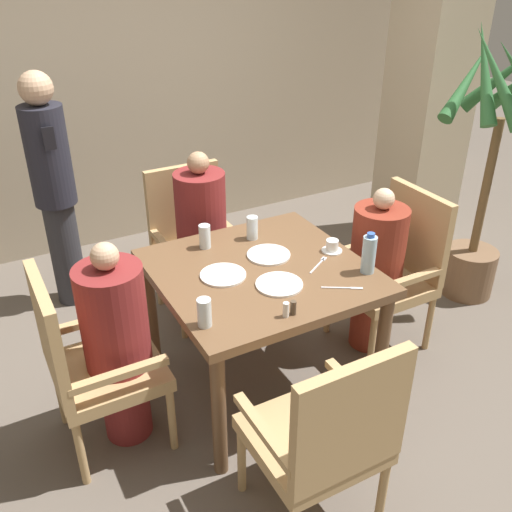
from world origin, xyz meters
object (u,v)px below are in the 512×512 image
at_px(chair_left_side, 88,360).
at_px(glass_tall_far, 252,228).
at_px(glass_tall_mid, 204,313).
at_px(plate_main_right, 269,255).
at_px(plate_main_left, 280,284).
at_px(chair_far_side, 193,238).
at_px(glass_tall_near, 205,236).
at_px(chair_right_side, 395,266).
at_px(potted_palm, 486,184).
at_px(diner_in_left_chair, 117,343).
at_px(chair_near_corner, 326,435).
at_px(diner_in_right_chair, 376,269).
at_px(plate_dessert_center, 223,275).
at_px(teacup_with_saucer, 332,247).
at_px(diner_in_far_chair, 202,237).
at_px(water_bottle, 369,254).
at_px(standing_host, 54,187).

xyz_separation_m(chair_left_side, glass_tall_far, (1.06, 0.33, 0.31)).
bearing_deg(glass_tall_mid, plate_main_right, 36.58).
relative_size(plate_main_left, glass_tall_far, 1.74).
relative_size(chair_far_side, glass_tall_near, 7.28).
bearing_deg(chair_right_side, glass_tall_far, 158.18).
xyz_separation_m(potted_palm, plate_main_left, (-1.80, -0.33, -0.07)).
xyz_separation_m(diner_in_left_chair, chair_near_corner, (0.58, -0.93, -0.05)).
height_order(plate_main_left, glass_tall_far, glass_tall_far).
height_order(chair_far_side, potted_palm, potted_palm).
xyz_separation_m(chair_right_side, potted_palm, (0.86, 0.14, 0.32)).
bearing_deg(diner_in_right_chair, plate_dessert_center, 178.46).
bearing_deg(chair_near_corner, chair_left_side, 127.99).
distance_m(chair_near_corner, plate_main_left, 0.81).
distance_m(potted_palm, plate_main_left, 1.83).
bearing_deg(teacup_with_saucer, plate_main_left, -158.78).
xyz_separation_m(diner_in_far_chair, chair_right_side, (0.94, -0.78, -0.07)).
relative_size(plate_dessert_center, glass_tall_mid, 1.74).
bearing_deg(chair_right_side, diner_in_far_chair, 140.33).
bearing_deg(diner_in_right_chair, chair_near_corner, -137.25).
xyz_separation_m(diner_in_far_chair, plate_dessert_center, (-0.21, -0.75, 0.17)).
bearing_deg(teacup_with_saucer, glass_tall_far, 132.11).
distance_m(plate_main_right, water_bottle, 0.54).
xyz_separation_m(diner_in_left_chair, glass_tall_near, (0.63, 0.36, 0.26)).
height_order(diner_in_right_chair, plate_dessert_center, diner_in_right_chair).
xyz_separation_m(potted_palm, glass_tall_near, (-1.96, 0.21, -0.01)).
distance_m(chair_far_side, potted_palm, 1.99).
relative_size(diner_in_far_chair, diner_in_right_chair, 1.10).
relative_size(diner_in_far_chair, glass_tall_mid, 8.62).
bearing_deg(chair_right_side, plate_dessert_center, 178.66).
height_order(diner_in_far_chair, water_bottle, diner_in_far_chair).
distance_m(potted_palm, plate_dessert_center, 2.01).
relative_size(chair_near_corner, water_bottle, 4.43).
distance_m(plate_main_left, plate_dessert_center, 0.30).
relative_size(potted_palm, teacup_with_saucer, 16.43).
relative_size(chair_far_side, diner_in_right_chair, 0.93).
distance_m(diner_in_right_chair, teacup_with_saucer, 0.43).
distance_m(chair_left_side, glass_tall_near, 0.91).
distance_m(chair_left_side, chair_far_side, 1.32).
relative_size(chair_left_side, chair_right_side, 1.00).
height_order(chair_left_side, chair_right_side, same).
bearing_deg(glass_tall_mid, glass_tall_near, 65.77).
relative_size(standing_host, glass_tall_far, 11.79).
height_order(chair_near_corner, potted_palm, potted_palm).
relative_size(chair_near_corner, standing_host, 0.62).
xyz_separation_m(chair_far_side, water_bottle, (0.47, -1.22, 0.34)).
bearing_deg(potted_palm, glass_tall_mid, -168.49).
relative_size(chair_right_side, potted_palm, 0.53).
bearing_deg(chair_near_corner, glass_tall_far, 74.89).
relative_size(chair_near_corner, glass_tall_far, 7.28).
xyz_separation_m(diner_in_right_chair, plate_dessert_center, (-1.00, 0.03, 0.23)).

